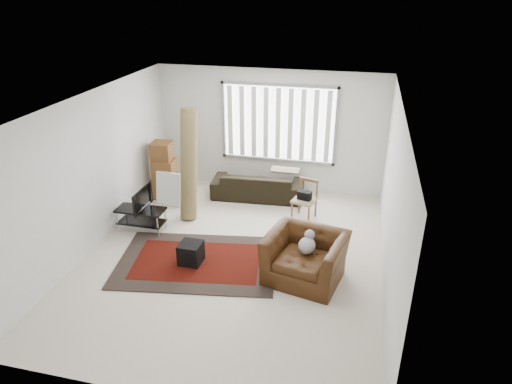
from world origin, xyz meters
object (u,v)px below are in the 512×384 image
side_chair (305,198)px  armchair (305,254)px  sofa (258,181)px  moving_boxes (164,172)px  tv_stand (141,215)px

side_chair → armchair: 2.04m
sofa → side_chair: size_ratio=2.47×
moving_boxes → armchair: moving_boxes is taller
tv_stand → side_chair: (2.94, 1.22, 0.11)m
tv_stand → armchair: bearing=-14.1°
tv_stand → sofa: (1.82, 1.94, 0.05)m
moving_boxes → side_chair: moving_boxes is taller
sofa → side_chair: side_chair is taller
sofa → side_chair: bearing=143.2°
tv_stand → armchair: 3.33m
armchair → sofa: bearing=129.4°
moving_boxes → side_chair: size_ratio=1.57×
sofa → side_chair: 1.34m
sofa → armchair: size_ratio=1.42×
moving_boxes → armchair: bearing=-34.2°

